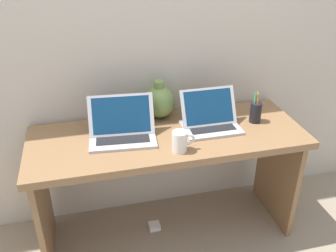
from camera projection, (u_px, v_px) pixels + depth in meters
The scene contains 9 objects.
ground_plane at pixel (168, 230), 2.34m from camera, with size 6.00×6.00×0.00m, color gray.
back_wall at pixel (154, 28), 2.03m from camera, with size 4.40×0.04×2.40m, color beige.
desk at pixel (168, 157), 2.07m from camera, with size 1.50×0.55×0.70m.
laptop_left at pixel (122, 128), 1.94m from camera, with size 0.37×0.27×0.21m.
laptop_right at pixel (210, 118), 2.05m from camera, with size 0.31×0.23×0.21m.
green_vase at pixel (159, 102), 2.14m from camera, with size 0.18×0.18×0.22m.
coffee_mug at pixel (180, 141), 1.83m from camera, with size 0.12×0.08×0.11m.
pen_cup at pixel (256, 112), 2.10m from camera, with size 0.06×0.06×0.18m.
power_brick at pixel (154, 226), 2.35m from camera, with size 0.07×0.07×0.03m, color white.
Camera 1 is at (-0.41, -1.68, 1.71)m, focal length 39.39 mm.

